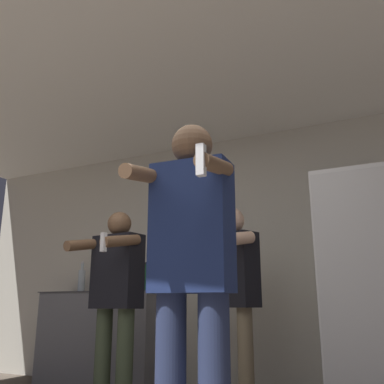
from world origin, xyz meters
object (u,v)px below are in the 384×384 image
bottle_amber_bourbon (123,281)px  person_woman_foreground (192,273)px  bottle_green_wine (136,280)px  person_man_side (115,291)px  bottle_brown_liquor (82,280)px  person_spectator_back (231,283)px  refrigerator (373,289)px  bottle_short_whiskey (146,280)px

bottle_amber_bourbon → person_woman_foreground: bearing=-47.8°
bottle_green_wine → person_man_side: bearing=-65.8°
bottle_brown_liquor → person_man_side: person_man_side is taller
bottle_brown_liquor → person_spectator_back: bearing=-14.3°
bottle_green_wine → bottle_brown_liquor: (-0.73, -0.00, 0.02)m
bottle_amber_bourbon → person_man_side: bearing=-57.7°
person_woman_foreground → bottle_amber_bourbon: bearing=132.2°
refrigerator → bottle_amber_bourbon: size_ratio=6.92×
person_spectator_back → bottle_short_whiskey: bearing=155.9°
refrigerator → bottle_short_whiskey: bearing=177.2°
bottle_amber_bourbon → person_man_side: person_man_side is taller
bottle_green_wine → person_spectator_back: 1.36m
bottle_amber_bourbon → bottle_green_wine: bottle_green_wine is taller
person_woman_foreground → bottle_brown_liquor: bearing=140.1°
refrigerator → bottle_brown_liquor: (-3.03, 0.11, 0.15)m
bottle_brown_liquor → person_man_side: size_ratio=0.21×
bottle_brown_liquor → bottle_green_wine: bearing=0.0°
bottle_short_whiskey → person_man_side: bearing=-72.3°
bottle_short_whiskey → person_woman_foreground: bearing=-52.8°
refrigerator → bottle_brown_liquor: bearing=178.0°
bottle_green_wine → person_woman_foreground: bearing=-50.6°
bottle_short_whiskey → person_spectator_back: person_spectator_back is taller
bottle_short_whiskey → bottle_brown_liquor: size_ratio=0.88×
bottle_green_wine → bottle_short_whiskey: bottle_green_wine is taller
person_woman_foreground → person_spectator_back: 1.49m
bottle_short_whiskey → person_woman_foreground: (1.48, -1.96, -0.10)m
bottle_green_wine → person_man_side: 1.04m
bottle_short_whiskey → person_spectator_back: size_ratio=0.18×
person_man_side → person_spectator_back: (0.83, 0.43, 0.07)m
person_woman_foreground → refrigerator: bearing=69.5°
refrigerator → bottle_brown_liquor: size_ratio=5.53×
person_woman_foreground → person_spectator_back: size_ratio=1.07×
refrigerator → bottle_short_whiskey: (-2.18, 0.11, 0.13)m
refrigerator → bottle_amber_bourbon: 2.47m
bottle_green_wine → bottle_short_whiskey: 0.12m
bottle_brown_liquor → bottle_amber_bourbon: bearing=0.0°
bottle_amber_bourbon → bottle_green_wine: bearing=0.0°
bottle_amber_bourbon → person_woman_foreground: person_woman_foreground is taller
bottle_short_whiskey → person_spectator_back: bearing=-24.1°
bottle_short_whiskey → person_woman_foreground: person_woman_foreground is taller
refrigerator → person_man_side: (-1.88, -0.83, -0.01)m
refrigerator → bottle_brown_liquor: refrigerator is taller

